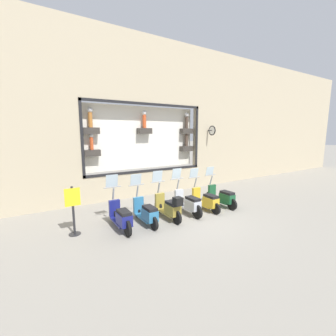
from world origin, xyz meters
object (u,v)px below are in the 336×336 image
object	(u,v)px
scooter_teal_4	(146,212)
shop_sign_post	(73,209)
scooter_green_0	(222,197)
scooter_navy_5	(121,217)
scooter_yellow_1	(206,200)
scooter_olive_3	(169,207)
scooter_silver_2	(188,203)

from	to	relation	value
scooter_teal_4	shop_sign_post	distance (m)	2.33
scooter_green_0	scooter_navy_5	bearing A→B (deg)	89.93
scooter_navy_5	shop_sign_post	size ratio (longest dim) A/B	1.18
scooter_green_0	shop_sign_post	xyz separation A→B (m)	(0.43, 5.87, 0.39)
scooter_teal_4	scooter_navy_5	world-z (taller)	scooter_navy_5
scooter_teal_4	scooter_navy_5	size ratio (longest dim) A/B	0.99
scooter_yellow_1	scooter_olive_3	bearing A→B (deg)	91.87
scooter_silver_2	scooter_teal_4	bearing A→B (deg)	90.24
scooter_silver_2	shop_sign_post	world-z (taller)	scooter_silver_2
scooter_olive_3	scooter_teal_4	distance (m)	0.91
scooter_green_0	shop_sign_post	distance (m)	5.90
scooter_olive_3	shop_sign_post	world-z (taller)	scooter_olive_3
scooter_olive_3	scooter_teal_4	xyz separation A→B (m)	(0.06, 0.90, -0.05)
scooter_yellow_1	scooter_teal_4	distance (m)	2.71
scooter_yellow_1	shop_sign_post	bearing A→B (deg)	85.01
shop_sign_post	scooter_green_0	bearing A→B (deg)	-94.21
shop_sign_post	scooter_navy_5	bearing A→B (deg)	-107.43
scooter_navy_5	scooter_silver_2	bearing A→B (deg)	-89.99
scooter_navy_5	scooter_olive_3	bearing A→B (deg)	-92.12
scooter_silver_2	scooter_olive_3	bearing A→B (deg)	94.27
scooter_olive_3	shop_sign_post	size ratio (longest dim) A/B	1.17
scooter_silver_2	shop_sign_post	size ratio (longest dim) A/B	1.18
shop_sign_post	scooter_silver_2	bearing A→B (deg)	-95.98
scooter_navy_5	shop_sign_post	world-z (taller)	scooter_navy_5
scooter_yellow_1	scooter_navy_5	xyz separation A→B (m)	(0.01, 3.61, 0.02)
scooter_silver_2	scooter_olive_3	distance (m)	0.91
scooter_olive_3	scooter_teal_4	world-z (taller)	scooter_olive_3
scooter_green_0	scooter_yellow_1	bearing A→B (deg)	90.12
scooter_navy_5	scooter_green_0	bearing A→B (deg)	-90.07
scooter_silver_2	scooter_teal_4	xyz separation A→B (m)	(-0.01, 1.80, -0.03)
scooter_teal_4	shop_sign_post	size ratio (longest dim) A/B	1.17
scooter_green_0	scooter_teal_4	bearing A→B (deg)	90.02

